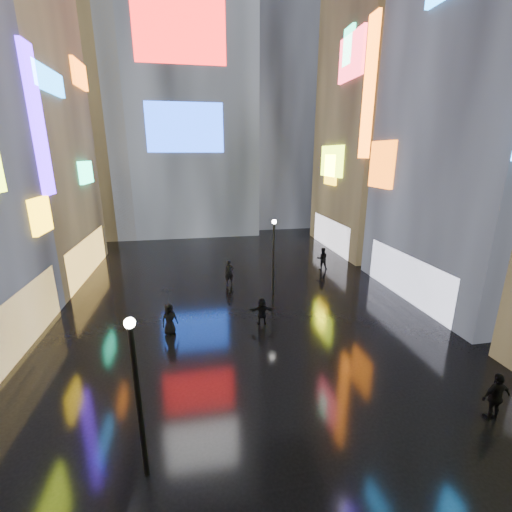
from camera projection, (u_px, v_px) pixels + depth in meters
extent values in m
plane|color=black|center=(235.00, 292.00, 23.94)|extent=(140.00, 140.00, 0.00)
cube|color=#FFC659|center=(14.00, 328.00, 15.92)|extent=(0.20, 10.00, 3.00)
cube|color=#FFB70C|center=(41.00, 215.00, 18.74)|extent=(0.25, 2.24, 1.94)
cube|color=#4414FF|center=(37.00, 122.00, 18.92)|extent=(0.25, 1.40, 8.00)
cube|color=#FFC659|center=(87.00, 256.00, 27.23)|extent=(0.20, 10.00, 3.00)
cube|color=#1CFFAD|center=(86.00, 172.00, 27.17)|extent=(0.25, 3.00, 1.71)
cube|color=#1A8BFF|center=(48.00, 80.00, 20.64)|extent=(0.25, 4.84, 1.37)
cube|color=#FF630C|center=(79.00, 75.00, 26.84)|extent=(0.25, 3.32, 1.94)
cube|color=white|center=(407.00, 277.00, 22.61)|extent=(0.20, 9.00, 3.00)
cube|color=#FF630C|center=(382.00, 165.00, 24.45)|extent=(0.25, 2.99, 3.26)
cube|color=#FF630C|center=(369.00, 89.00, 25.62)|extent=(0.25, 1.40, 10.00)
cube|color=black|center=(388.00, 102.00, 32.17)|extent=(10.00, 12.00, 28.00)
cube|color=white|center=(331.00, 234.00, 34.87)|extent=(0.20, 9.00, 3.00)
cube|color=#CBFF19|center=(332.00, 161.00, 33.10)|extent=(0.25, 4.92, 2.91)
cube|color=#FF3249|center=(351.00, 56.00, 28.07)|extent=(0.25, 4.36, 3.46)
cube|color=#FFB70C|center=(331.00, 170.00, 33.44)|extent=(0.25, 2.63, 2.87)
cube|color=#1CFFAD|center=(349.00, 46.00, 28.45)|extent=(0.25, 1.69, 2.90)
cube|color=black|center=(181.00, 50.00, 40.07)|extent=(16.00, 14.00, 42.00)
cube|color=#FF1414|center=(180.00, 30.00, 33.38)|extent=(9.00, 0.20, 6.00)
cube|color=#194CFF|center=(185.00, 128.00, 35.93)|extent=(8.00, 0.20, 5.00)
cube|color=black|center=(276.00, 94.00, 45.18)|extent=(12.00, 12.00, 34.00)
cube|color=black|center=(86.00, 120.00, 38.54)|extent=(10.00, 10.00, 26.00)
cylinder|color=black|center=(139.00, 405.00, 9.63)|extent=(0.16, 0.16, 5.00)
sphere|color=white|center=(130.00, 323.00, 8.90)|extent=(0.30, 0.30, 0.30)
cylinder|color=black|center=(274.00, 259.00, 23.09)|extent=(0.16, 0.16, 5.00)
sphere|color=white|center=(274.00, 222.00, 22.37)|extent=(0.30, 0.30, 0.30)
imported|color=black|center=(496.00, 397.00, 12.23)|extent=(1.11, 0.48, 1.89)
imported|color=black|center=(169.00, 319.00, 18.15)|extent=(1.01, 0.87, 1.74)
imported|color=black|center=(262.00, 311.00, 19.27)|extent=(1.47, 0.56, 1.56)
imported|color=black|center=(229.00, 273.00, 25.18)|extent=(0.72, 0.53, 1.84)
imported|color=black|center=(322.00, 259.00, 28.56)|extent=(1.03, 0.87, 1.86)
imported|color=black|center=(168.00, 296.00, 17.78)|extent=(1.33, 1.34, 0.89)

